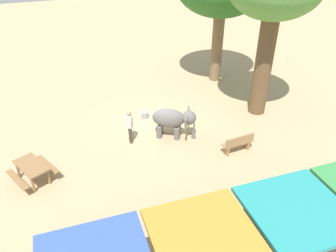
# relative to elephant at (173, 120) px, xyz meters

# --- Properties ---
(ground_plane) EXTENTS (60.00, 60.00, 0.00)m
(ground_plane) POSITION_rel_elephant_xyz_m (0.51, -1.34, -0.91)
(ground_plane) COLOR tan
(elephant) EXTENTS (1.99, 1.70, 1.42)m
(elephant) POSITION_rel_elephant_xyz_m (0.00, 0.00, 0.00)
(elephant) COLOR slate
(elephant) RESTS_ON ground_plane
(person_handler) EXTENTS (0.32, 0.51, 1.62)m
(person_handler) POSITION_rel_elephant_xyz_m (1.99, -0.18, 0.04)
(person_handler) COLOR #3F3833
(person_handler) RESTS_ON ground_plane
(wooden_bench) EXTENTS (1.43, 0.54, 0.88)m
(wooden_bench) POSITION_rel_elephant_xyz_m (-2.25, 2.06, -0.43)
(wooden_bench) COLOR #9E7A51
(wooden_bench) RESTS_ON ground_plane
(picnic_table_near) EXTENTS (2.01, 2.01, 0.78)m
(picnic_table_near) POSITION_rel_elephant_xyz_m (6.18, 1.19, -0.32)
(picnic_table_near) COLOR olive
(picnic_table_near) RESTS_ON ground_plane
(market_stall_teal) EXTENTS (2.50, 2.50, 2.52)m
(market_stall_teal) POSITION_rel_elephant_xyz_m (-0.70, 7.62, 0.23)
(market_stall_teal) COLOR #59514C
(market_stall_teal) RESTS_ON ground_plane
(feed_bucket) EXTENTS (0.36, 0.36, 0.32)m
(feed_bucket) POSITION_rel_elephant_xyz_m (0.80, -2.04, -0.75)
(feed_bucket) COLOR gray
(feed_bucket) RESTS_ON ground_plane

